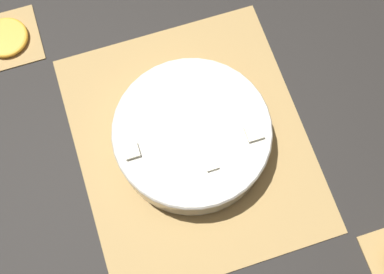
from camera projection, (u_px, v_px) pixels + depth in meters
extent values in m
plane|color=black|center=(192.00, 143.00, 0.98)|extent=(6.00, 6.00, 0.00)
cube|color=#A8844C|center=(192.00, 142.00, 0.98)|extent=(0.48, 0.41, 0.01)
cube|color=#4C381E|center=(165.00, 62.00, 1.03)|extent=(0.01, 0.40, 0.00)
cube|color=#4C381E|center=(175.00, 93.00, 1.01)|extent=(0.01, 0.40, 0.00)
cube|color=#4C381E|center=(186.00, 125.00, 0.99)|extent=(0.01, 0.40, 0.00)
cube|color=#4C381E|center=(198.00, 159.00, 0.97)|extent=(0.01, 0.40, 0.00)
cube|color=#4C381E|center=(210.00, 194.00, 0.95)|extent=(0.01, 0.40, 0.00)
cube|color=#4C381E|center=(223.00, 231.00, 0.92)|extent=(0.01, 0.40, 0.00)
cube|color=#A8844C|center=(7.00, 40.00, 1.05)|extent=(0.13, 0.13, 0.01)
cube|color=#4C381E|center=(3.00, 23.00, 1.06)|extent=(0.00, 0.12, 0.00)
cube|color=#4C381E|center=(5.00, 34.00, 1.05)|extent=(0.00, 0.12, 0.00)
cube|color=#4C381E|center=(8.00, 45.00, 1.05)|extent=(0.00, 0.12, 0.00)
cube|color=#4C381E|center=(10.00, 56.00, 1.04)|extent=(0.00, 0.12, 0.00)
cylinder|color=silver|center=(192.00, 136.00, 0.95)|extent=(0.27, 0.27, 0.07)
torus|color=silver|center=(192.00, 131.00, 0.92)|extent=(0.28, 0.28, 0.01)
cylinder|color=beige|center=(249.00, 117.00, 0.97)|extent=(0.03, 0.03, 0.01)
cylinder|color=beige|center=(236.00, 107.00, 0.99)|extent=(0.02, 0.02, 0.01)
cylinder|color=beige|center=(178.00, 122.00, 0.93)|extent=(0.03, 0.03, 0.01)
cylinder|color=beige|center=(253.00, 121.00, 0.94)|extent=(0.03, 0.03, 0.01)
cylinder|color=beige|center=(225.00, 165.00, 0.91)|extent=(0.02, 0.02, 0.01)
cylinder|color=beige|center=(216.00, 180.00, 0.94)|extent=(0.03, 0.03, 0.01)
cylinder|color=beige|center=(161.00, 95.00, 0.95)|extent=(0.03, 0.03, 0.01)
cylinder|color=beige|center=(153.00, 99.00, 0.97)|extent=(0.03, 0.03, 0.01)
cube|color=#EFEACC|center=(211.00, 166.00, 0.90)|extent=(0.02, 0.02, 0.02)
cube|color=#EFEACC|center=(190.00, 80.00, 0.96)|extent=(0.03, 0.03, 0.03)
cube|color=#EFEACC|center=(132.00, 153.00, 0.90)|extent=(0.03, 0.03, 0.03)
cube|color=#EFEACC|center=(192.00, 169.00, 0.91)|extent=(0.02, 0.02, 0.02)
cube|color=#EFEACC|center=(196.00, 129.00, 0.95)|extent=(0.02, 0.02, 0.02)
cube|color=#EFEACC|center=(226.00, 123.00, 0.94)|extent=(0.02, 0.02, 0.02)
cube|color=#EFEACC|center=(176.00, 103.00, 0.99)|extent=(0.02, 0.02, 0.02)
cube|color=#EFEACC|center=(253.00, 135.00, 0.92)|extent=(0.03, 0.03, 0.03)
cube|color=#EFEACC|center=(216.00, 137.00, 0.96)|extent=(0.03, 0.03, 0.03)
ellipsoid|color=#F9A338|center=(189.00, 148.00, 0.93)|extent=(0.03, 0.02, 0.01)
ellipsoid|color=#F9A338|center=(179.00, 115.00, 0.96)|extent=(0.02, 0.01, 0.01)
ellipsoid|color=#F9A338|center=(234.00, 154.00, 0.96)|extent=(0.03, 0.02, 0.01)
ellipsoid|color=#B2231E|center=(193.00, 97.00, 0.99)|extent=(0.03, 0.02, 0.01)
ellipsoid|color=#B2231E|center=(141.00, 126.00, 0.95)|extent=(0.03, 0.02, 0.01)
ellipsoid|color=#F9A338|center=(218.00, 108.00, 0.94)|extent=(0.02, 0.01, 0.01)
ellipsoid|color=#F9A338|center=(155.00, 140.00, 0.92)|extent=(0.03, 0.02, 0.01)
ellipsoid|color=#B2231E|center=(227.00, 91.00, 0.95)|extent=(0.03, 0.02, 0.01)
ellipsoid|color=#F9A338|center=(159.00, 111.00, 0.94)|extent=(0.03, 0.02, 0.01)
cylinder|color=#F9A338|center=(5.00, 37.00, 1.04)|extent=(0.08, 0.08, 0.01)
torus|color=#F4A82D|center=(5.00, 37.00, 1.04)|extent=(0.09, 0.09, 0.01)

